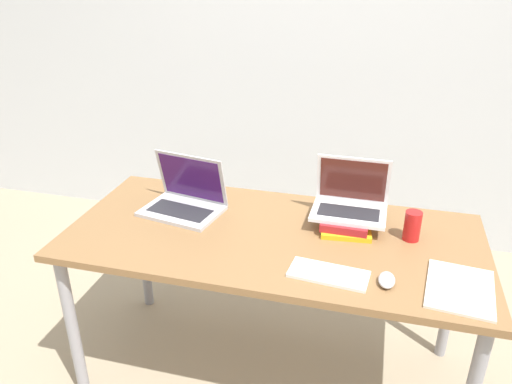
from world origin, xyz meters
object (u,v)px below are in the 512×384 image
object	(u,v)px
mouse	(387,280)
laptop_on_books	(350,201)
soda_can	(412,226)
book_stack	(346,221)
notepad	(460,289)
laptop_left	(185,200)
wireless_keyboard	(329,274)

from	to	relation	value
mouse	laptop_on_books	bearing A→B (deg)	112.41
mouse	soda_can	world-z (taller)	soda_can
book_stack	mouse	world-z (taller)	book_stack
book_stack	notepad	size ratio (longest dim) A/B	0.89
mouse	soda_can	bearing A→B (deg)	75.51
laptop_left	book_stack	bearing A→B (deg)	2.43
book_stack	laptop_on_books	bearing A→B (deg)	79.67
laptop_left	book_stack	distance (m)	0.71
laptop_left	notepad	xyz separation A→B (m)	(1.12, -0.31, -0.04)
wireless_keyboard	mouse	distance (m)	0.20
notepad	soda_can	distance (m)	0.35
laptop_left	wireless_keyboard	bearing A→B (deg)	-26.76
book_stack	notepad	world-z (taller)	book_stack
laptop_left	book_stack	xyz separation A→B (m)	(0.71, 0.03, -0.02)
book_stack	notepad	distance (m)	0.54
book_stack	mouse	xyz separation A→B (m)	(0.17, -0.37, -0.01)
laptop_left	soda_can	size ratio (longest dim) A/B	3.05
book_stack	soda_can	xyz separation A→B (m)	(0.26, -0.04, 0.04)
wireless_keyboard	soda_can	bearing A→B (deg)	49.54
laptop_left	notepad	size ratio (longest dim) A/B	1.19
wireless_keyboard	notepad	world-z (taller)	wireless_keyboard
laptop_left	laptop_on_books	size ratio (longest dim) A/B	1.22
book_stack	soda_can	size ratio (longest dim) A/B	2.28
notepad	wireless_keyboard	bearing A→B (deg)	-176.19
notepad	laptop_on_books	bearing A→B (deg)	137.04
laptop_on_books	soda_can	distance (m)	0.27
laptop_left	wireless_keyboard	world-z (taller)	laptop_left
wireless_keyboard	book_stack	bearing A→B (deg)	86.23
book_stack	soda_can	world-z (taller)	soda_can
laptop_on_books	mouse	xyz separation A→B (m)	(0.17, -0.41, -0.08)
laptop_on_books	soda_can	size ratio (longest dim) A/B	2.51
laptop_on_books	book_stack	bearing A→B (deg)	-100.33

